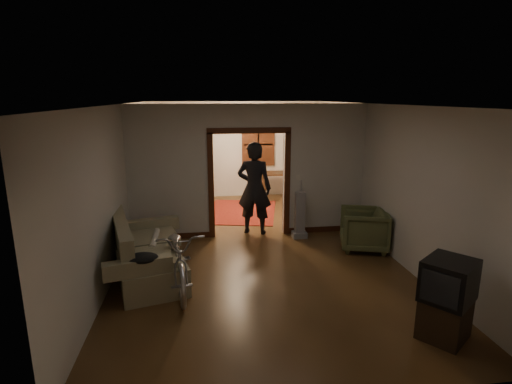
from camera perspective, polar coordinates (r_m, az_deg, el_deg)
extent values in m
cube|color=#3B2613|center=(8.10, -0.30, -7.79)|extent=(5.00, 8.50, 0.01)
cube|color=white|center=(7.54, -0.33, 12.44)|extent=(5.00, 8.50, 0.01)
cube|color=beige|center=(11.87, -3.08, 6.04)|extent=(5.00, 0.02, 2.80)
cube|color=beige|center=(7.78, -18.89, 1.34)|extent=(0.02, 8.50, 2.80)
cube|color=beige|center=(8.40, 16.85, 2.36)|extent=(0.02, 8.50, 2.80)
cube|color=beige|center=(8.43, -1.00, 2.98)|extent=(5.00, 0.14, 2.80)
cube|color=#3B1B0D|center=(8.49, -0.99, 0.99)|extent=(1.74, 0.20, 2.32)
cube|color=black|center=(11.89, 0.31, 6.80)|extent=(0.98, 0.06, 1.28)
sphere|color=#FFE0A5|center=(10.04, -2.27, 10.13)|extent=(0.24, 0.24, 0.24)
cube|color=silver|center=(8.58, 6.05, 2.06)|extent=(0.08, 0.01, 0.12)
cube|color=#716E4B|center=(6.95, -15.33, -7.63)|extent=(1.48, 2.32, 0.99)
cylinder|color=beige|center=(7.20, -14.27, -6.49)|extent=(0.11, 0.85, 0.11)
ellipsoid|color=black|center=(6.04, -16.01, -9.06)|extent=(0.47, 0.35, 0.14)
imported|color=silver|center=(6.40, -10.98, -9.08)|extent=(0.93, 2.02, 1.02)
imported|color=#4E5630|center=(8.13, 15.12, -5.16)|extent=(1.10, 1.08, 0.81)
cube|color=black|center=(5.70, 25.30, -16.06)|extent=(0.75, 0.74, 0.50)
cube|color=black|center=(5.48, 25.86, -11.29)|extent=(0.80, 0.79, 0.51)
cube|color=gray|center=(8.50, 6.28, -3.28)|extent=(0.33, 0.28, 1.00)
imported|color=black|center=(8.61, -0.25, 0.53)|extent=(0.85, 0.68, 2.02)
cube|color=maroon|center=(10.43, -2.14, -2.82)|extent=(2.18, 2.60, 0.02)
cube|color=#243520|center=(11.51, -9.64, 2.97)|extent=(0.95, 0.65, 1.74)
sphere|color=#1E5972|center=(11.37, -9.85, 8.27)|extent=(0.26, 0.26, 0.26)
cube|color=#301D10|center=(11.63, 1.98, 0.83)|extent=(1.10, 0.69, 0.78)
cube|color=#301D10|center=(11.27, 0.43, 0.54)|extent=(0.41, 0.41, 0.82)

